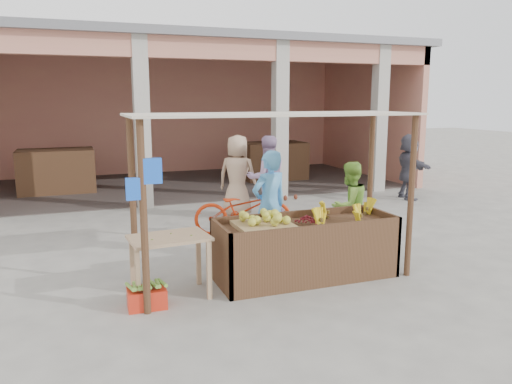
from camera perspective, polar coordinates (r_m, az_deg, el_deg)
name	(u,v)px	position (r m, az deg, el deg)	size (l,w,h in m)	color
ground	(274,281)	(7.26, 2.01, -10.18)	(60.00, 60.00, 0.00)	slate
market_building	(162,94)	(15.42, -10.74, 10.90)	(14.40, 6.40, 4.20)	tan
fruit_stall	(305,251)	(7.32, 5.68, -6.73)	(2.60, 0.95, 0.80)	#533421
stall_awning	(272,143)	(6.86, 1.82, 5.60)	(4.09, 1.35, 2.39)	#533421
banana_heap	(341,213)	(7.50, 9.72, -2.41)	(1.15, 0.63, 0.21)	gold
melon_tray	(263,221)	(6.98, 0.85, -3.31)	(0.78, 0.68, 0.21)	#A18353
berry_heap	(307,220)	(7.20, 5.83, -3.16)	(0.43, 0.35, 0.14)	maroon
side_table	(169,247)	(6.64, -9.87, -6.17)	(1.07, 0.77, 0.82)	tan
papaya_pile	(169,229)	(6.58, -9.93, -4.24)	(0.65, 0.37, 0.19)	#4F902F
red_crate	(147,298)	(6.52, -12.37, -11.73)	(0.47, 0.34, 0.25)	red
plantain_bundle	(146,286)	(6.46, -12.43, -10.41)	(0.38, 0.27, 0.08)	olive
produce_sacks	(291,190)	(12.85, 3.98, 0.24)	(0.70, 0.44, 0.53)	maroon
vendor_blue	(269,202)	(7.97, 1.55, -1.16)	(0.71, 0.52, 1.90)	#54A8EB
vendor_green	(349,204)	(8.67, 10.63, -1.34)	(0.78, 0.45, 1.61)	#8CC944
motorcycle	(243,208)	(9.54, -1.49, -1.89)	(1.95, 0.67, 1.02)	#A9280A
shopper_c	(238,172)	(10.93, -2.12, 2.32)	(0.96, 0.63, 2.00)	tan
shopper_d	(409,165)	(13.50, 17.07, 2.99)	(1.65, 0.68, 1.78)	#4B4A57
shopper_f	(267,174)	(10.65, 1.26, 2.05)	(0.97, 0.56, 1.98)	#A181AA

